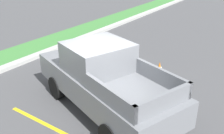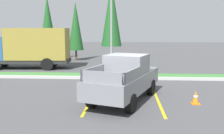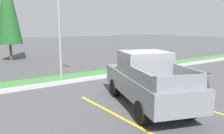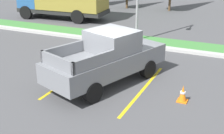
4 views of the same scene
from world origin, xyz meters
TOP-DOWN VIEW (x-y plane):
  - ground_plane at (0.00, 0.00)m, footprint 120.00×120.00m
  - parking_line_near at (-1.60, -0.17)m, footprint 0.12×4.80m
  - parking_line_far at (1.50, -0.17)m, footprint 0.12×4.80m
  - curb_strip at (0.00, 5.00)m, footprint 56.00×0.40m
  - grass_median at (0.00, 6.10)m, footprint 56.00×1.80m
  - pickup_truck_main at (-0.03, -0.12)m, footprint 3.54×5.55m
  - street_light at (-1.04, 5.74)m, footprint 0.24×1.49m
  - cypress_tree_center at (-1.71, 15.90)m, footprint 2.20×2.20m
  - traffic_cone at (3.08, -0.55)m, footprint 0.36×0.36m

SIDE VIEW (x-z plane):
  - ground_plane at x=0.00m, z-range 0.00..0.00m
  - parking_line_near at x=-1.60m, z-range 0.00..0.01m
  - parking_line_far at x=1.50m, z-range 0.00..0.01m
  - grass_median at x=0.00m, z-range 0.00..0.06m
  - curb_strip at x=0.00m, z-range 0.00..0.15m
  - traffic_cone at x=3.08m, z-range -0.01..0.59m
  - pickup_truck_main at x=-0.03m, z-range -0.01..2.09m
  - street_light at x=-1.04m, z-range 0.54..6.98m
  - cypress_tree_center at x=-1.71m, z-range 0.75..9.22m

